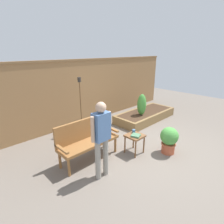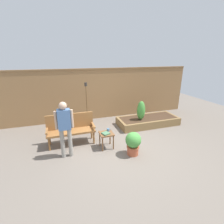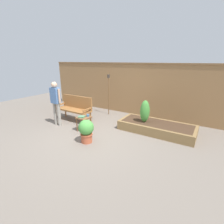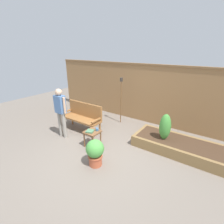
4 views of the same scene
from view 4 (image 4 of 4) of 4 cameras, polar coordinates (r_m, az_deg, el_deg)
ground_plane at (r=4.70m, az=-3.30°, el=-13.44°), size 14.00×14.00×0.00m
fence_back at (r=6.32m, az=11.28°, el=6.25°), size 8.40×0.14×2.16m
garden_bench at (r=5.73m, az=-9.93°, el=-0.97°), size 1.44×0.48×0.94m
side_table at (r=4.76m, az=-6.74°, el=-7.46°), size 0.40×0.40×0.48m
cup_on_table at (r=4.73m, az=-5.16°, el=-5.96°), size 0.11×0.08×0.08m
book_on_table at (r=4.70m, az=-7.56°, el=-6.51°), size 0.25×0.25×0.04m
potted_boxwood at (r=4.06m, az=-5.82°, el=-13.28°), size 0.43×0.43×0.67m
raised_planter_bed at (r=5.00m, az=21.74°, el=-10.73°), size 2.40×1.00×0.30m
shrub_near_bench at (r=4.75m, az=17.72°, el=-4.85°), size 0.31×0.31×0.73m
tiki_torch at (r=6.02m, az=3.12°, el=6.62°), size 0.10×0.10×1.70m
person_by_bench at (r=5.27m, az=-17.23°, el=0.95°), size 0.47×0.20×1.56m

